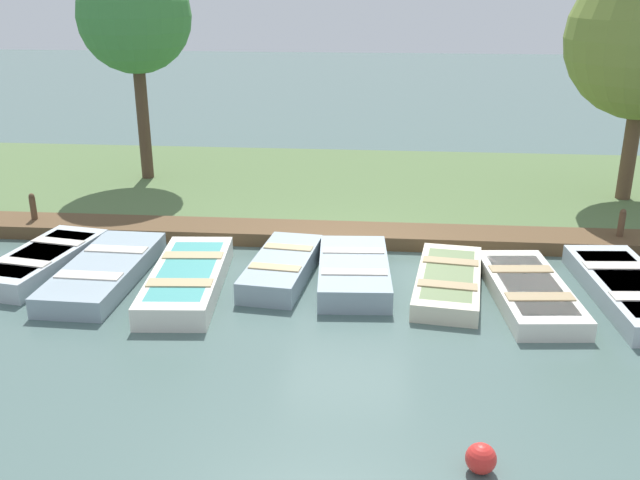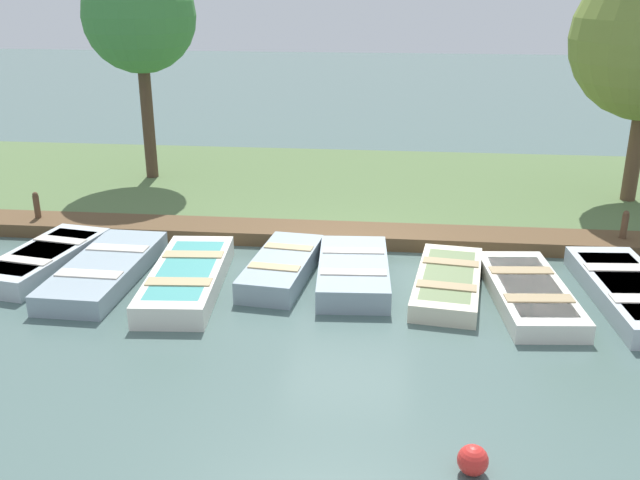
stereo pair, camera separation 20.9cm
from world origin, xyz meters
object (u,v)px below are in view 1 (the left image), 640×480
object	(u,v)px
buoy	(481,458)
rowboat_2	(187,279)
park_tree_far_left	(134,18)
rowboat_0	(42,261)
rowboat_5	(448,281)
mooring_post_near	(34,212)
mooring_post_far	(621,229)
rowboat_4	(354,271)
rowboat_7	(629,290)
rowboat_1	(104,271)
rowboat_6	(529,291)
rowboat_3	(282,267)

from	to	relation	value
buoy	rowboat_2	bearing A→B (deg)	-134.98
rowboat_2	park_tree_far_left	size ratio (longest dim) A/B	0.59
rowboat_0	rowboat_5	world-z (taller)	rowboat_0
mooring_post_near	park_tree_far_left	size ratio (longest dim) A/B	0.15
rowboat_2	mooring_post_far	bearing A→B (deg)	103.99
park_tree_far_left	mooring_post_far	bearing A→B (deg)	70.75
mooring_post_far	mooring_post_near	bearing A→B (deg)	-90.00
rowboat_2	rowboat_4	distance (m)	2.98
buoy	rowboat_7	bearing A→B (deg)	147.30
rowboat_1	rowboat_4	xyz separation A→B (m)	(-0.33, 4.54, 0.02)
rowboat_1	rowboat_6	bearing A→B (deg)	90.38
rowboat_4	rowboat_6	world-z (taller)	rowboat_4
rowboat_1	park_tree_far_left	distance (m)	7.63
rowboat_1	rowboat_2	bearing A→B (deg)	82.82
rowboat_6	park_tree_far_left	bearing A→B (deg)	-131.75
rowboat_3	rowboat_6	xyz separation A→B (m)	(0.59, 4.36, -0.04)
rowboat_2	rowboat_5	size ratio (longest dim) A/B	1.13
rowboat_5	park_tree_far_left	world-z (taller)	park_tree_far_left
rowboat_5	rowboat_3	bearing A→B (deg)	-87.78
rowboat_0	mooring_post_near	world-z (taller)	mooring_post_near
rowboat_7	mooring_post_far	world-z (taller)	mooring_post_far
rowboat_7	mooring_post_near	world-z (taller)	mooring_post_near
mooring_post_far	rowboat_2	bearing A→B (deg)	-71.74
rowboat_1	mooring_post_far	distance (m)	10.16
rowboat_4	rowboat_7	distance (m)	4.76
rowboat_4	buoy	bearing A→B (deg)	14.32
buoy	rowboat_5	bearing A→B (deg)	179.56
rowboat_1	mooring_post_near	world-z (taller)	mooring_post_near
rowboat_0	rowboat_3	size ratio (longest dim) A/B	1.10
rowboat_2	rowboat_7	distance (m)	7.68
rowboat_3	park_tree_far_left	xyz separation A→B (m)	(-5.90, -4.42, 4.06)
rowboat_3	rowboat_7	bearing A→B (deg)	92.38
mooring_post_near	buoy	distance (m)	11.35
rowboat_1	park_tree_far_left	bearing A→B (deg)	-167.64
rowboat_2	rowboat_5	xyz separation A→B (m)	(-0.40, 4.62, -0.04)
rowboat_4	rowboat_5	bearing A→B (deg)	80.59
rowboat_2	mooring_post_near	size ratio (longest dim) A/B	3.90
rowboat_1	park_tree_far_left	world-z (taller)	park_tree_far_left
rowboat_3	rowboat_6	world-z (taller)	rowboat_3
rowboat_0	rowboat_1	size ratio (longest dim) A/B	0.90
rowboat_4	park_tree_far_left	xyz separation A→B (m)	(-6.00, -5.75, 4.05)
rowboat_0	mooring_post_far	world-z (taller)	mooring_post_far
rowboat_3	park_tree_far_left	distance (m)	8.41
rowboat_2	rowboat_3	xyz separation A→B (m)	(-0.68, 1.60, 0.00)
rowboat_6	mooring_post_near	xyz separation A→B (m)	(-2.63, -10.07, 0.27)
rowboat_5	rowboat_1	bearing A→B (deg)	-81.07
rowboat_5	mooring_post_far	bearing A→B (deg)	130.12
rowboat_3	rowboat_6	bearing A→B (deg)	88.74
rowboat_1	rowboat_7	distance (m)	9.30
rowboat_0	rowboat_1	world-z (taller)	rowboat_0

